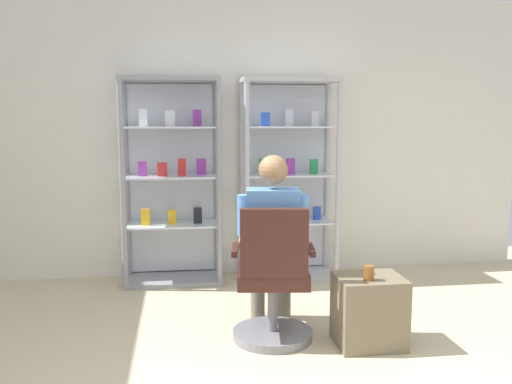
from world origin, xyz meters
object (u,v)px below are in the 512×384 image
tea_glass (369,273)px  display_cabinet_right (287,178)px  office_chair (273,287)px  display_cabinet_left (172,179)px  storage_crate (369,311)px  seated_shopkeeper (272,236)px

tea_glass → display_cabinet_right: bearing=96.3°
office_chair → tea_glass: office_chair is taller
display_cabinet_left → tea_glass: display_cabinet_left is taller
display_cabinet_left → display_cabinet_right: same height
office_chair → storage_crate: 0.67m
display_cabinet_left → tea_glass: 2.25m
seated_shopkeeper → tea_glass: seated_shopkeeper is taller
tea_glass → storage_crate: bearing=64.7°
seated_shopkeeper → storage_crate: bearing=-25.7°
seated_shopkeeper → display_cabinet_right: bearing=74.8°
office_chair → tea_glass: bearing=-19.1°
office_chair → display_cabinet_right: bearing=75.6°
office_chair → storage_crate: (0.64, -0.14, -0.16)m
storage_crate → tea_glass: (-0.03, -0.07, 0.29)m
display_cabinet_left → seated_shopkeeper: size_ratio=1.47×
display_cabinet_left → storage_crate: 2.29m
storage_crate → seated_shopkeeper: bearing=154.3°
seated_shopkeeper → display_cabinet_left: bearing=116.7°
storage_crate → display_cabinet_right: bearing=97.7°
storage_crate → tea_glass: size_ratio=4.86×
seated_shopkeeper → storage_crate: size_ratio=2.71×
display_cabinet_right → storage_crate: bearing=-82.3°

